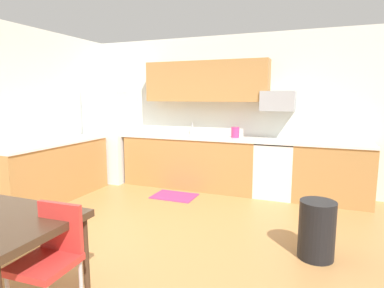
{
  "coord_description": "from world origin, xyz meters",
  "views": [
    {
      "loc": [
        1.58,
        -3.02,
        1.65
      ],
      "look_at": [
        0.0,
        1.0,
        1.0
      ],
      "focal_mm": 30.05,
      "sensor_mm": 36.0,
      "label": 1
    }
  ],
  "objects_px": {
    "microwave": "(278,101)",
    "trash_bin": "(317,230)",
    "kettle": "(235,133)",
    "refrigerator": "(111,136)",
    "oven_range": "(275,169)",
    "chair_near_table": "(51,253)"
  },
  "relations": [
    {
      "from": "microwave",
      "to": "trash_bin",
      "type": "bearing_deg",
      "value": -72.01
    },
    {
      "from": "kettle",
      "to": "refrigerator",
      "type": "bearing_deg",
      "value": -176.96
    },
    {
      "from": "trash_bin",
      "to": "kettle",
      "type": "bearing_deg",
      "value": 123.9
    },
    {
      "from": "trash_bin",
      "to": "microwave",
      "type": "bearing_deg",
      "value": 107.99
    },
    {
      "from": "refrigerator",
      "to": "oven_range",
      "type": "xyz_separation_m",
      "value": [
        3.13,
        0.08,
        -0.41
      ]
    },
    {
      "from": "refrigerator",
      "to": "chair_near_table",
      "type": "distance_m",
      "value": 4.08
    },
    {
      "from": "trash_bin",
      "to": "refrigerator",
      "type": "bearing_deg",
      "value": 153.58
    },
    {
      "from": "chair_near_table",
      "to": "oven_range",
      "type": "bearing_deg",
      "value": 72.35
    },
    {
      "from": "refrigerator",
      "to": "trash_bin",
      "type": "height_order",
      "value": "refrigerator"
    },
    {
      "from": "refrigerator",
      "to": "oven_range",
      "type": "height_order",
      "value": "refrigerator"
    },
    {
      "from": "microwave",
      "to": "kettle",
      "type": "bearing_deg",
      "value": -175.83
    },
    {
      "from": "chair_near_table",
      "to": "kettle",
      "type": "distance_m",
      "value": 3.75
    },
    {
      "from": "refrigerator",
      "to": "chair_near_table",
      "type": "xyz_separation_m",
      "value": [
        1.98,
        -3.55,
        -0.36
      ]
    },
    {
      "from": "trash_bin",
      "to": "kettle",
      "type": "relative_size",
      "value": 3.0
    },
    {
      "from": "oven_range",
      "to": "microwave",
      "type": "height_order",
      "value": "microwave"
    },
    {
      "from": "refrigerator",
      "to": "oven_range",
      "type": "bearing_deg",
      "value": 1.46
    },
    {
      "from": "oven_range",
      "to": "chair_near_table",
      "type": "xyz_separation_m",
      "value": [
        -1.15,
        -3.63,
        0.05
      ]
    },
    {
      "from": "microwave",
      "to": "kettle",
      "type": "xyz_separation_m",
      "value": [
        -0.69,
        -0.05,
        -0.55
      ]
    },
    {
      "from": "refrigerator",
      "to": "chair_near_table",
      "type": "height_order",
      "value": "refrigerator"
    },
    {
      "from": "kettle",
      "to": "chair_near_table",
      "type": "bearing_deg",
      "value": -97.27
    },
    {
      "from": "oven_range",
      "to": "kettle",
      "type": "relative_size",
      "value": 4.55
    },
    {
      "from": "kettle",
      "to": "microwave",
      "type": "bearing_deg",
      "value": 4.17
    }
  ]
}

